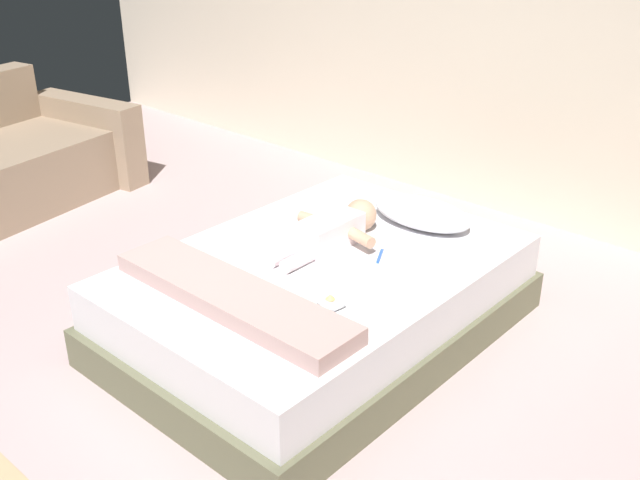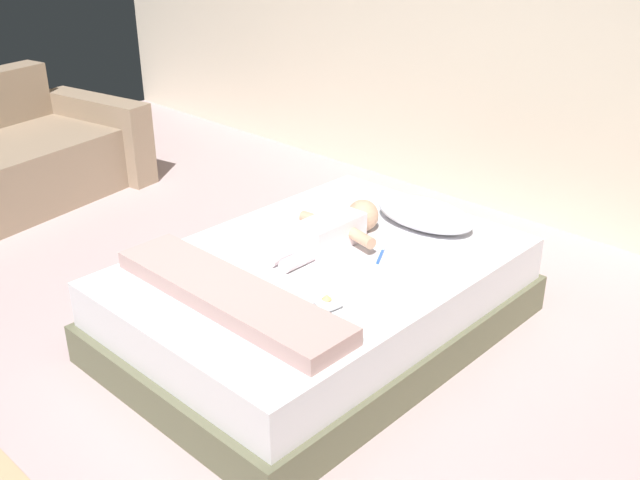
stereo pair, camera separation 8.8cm
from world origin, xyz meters
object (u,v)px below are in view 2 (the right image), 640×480
Objects in this scene: pillow at (425,214)px; baby_bottle at (327,305)px; bed at (320,298)px; toothbrush at (381,255)px; baby at (336,230)px.

baby_bottle is (0.22, -0.97, -0.02)m from pillow.
baby_bottle is at bearing -43.09° from bed.
pillow is 3.85× the size of toothbrush.
toothbrush is 1.15× the size of baby_bottle.
baby is 5.46× the size of baby_bottle.
baby reaches higher than baby_bottle.
pillow is at bearing 102.89° from baby_bottle.
pillow is 0.81× the size of baby.
toothbrush reaches higher than bed.
toothbrush is (0.25, 0.03, -0.06)m from baby.
pillow reaches higher than toothbrush.
baby is 0.65m from baby_bottle.
toothbrush is at bearing 7.52° from baby.
bed is 0.52m from baby_bottle.
baby_bottle is (0.15, -0.53, 0.02)m from toothbrush.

